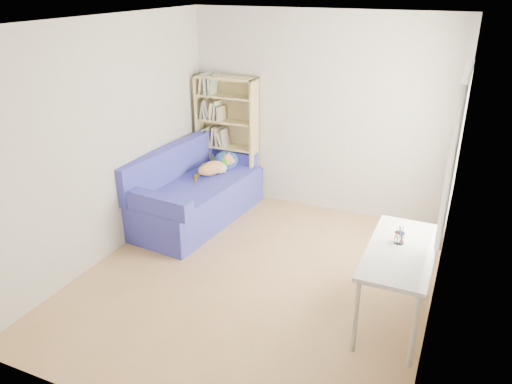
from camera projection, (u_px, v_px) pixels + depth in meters
ground at (256, 278)px, 5.29m from camera, size 4.00×4.00×0.00m
room_shell at (267, 130)px, 4.63m from camera, size 3.54×4.04×2.62m
sofa at (195, 193)px, 6.50m from camera, size 1.09×2.01×0.95m
bookshelf at (227, 143)px, 6.99m from camera, size 0.86×0.27×1.73m
desk at (400, 256)px, 4.40m from camera, size 0.57×1.24×0.75m
pen_cup at (399, 237)px, 4.45m from camera, size 0.09×0.09×0.17m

